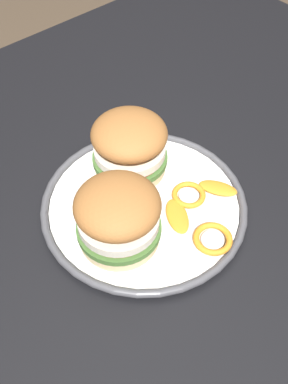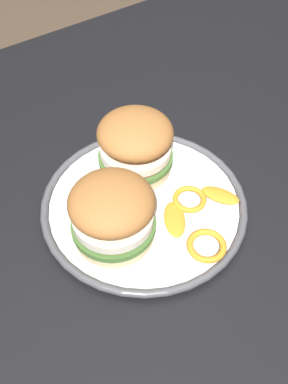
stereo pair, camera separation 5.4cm
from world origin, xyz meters
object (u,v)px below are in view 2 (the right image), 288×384
object	(u,v)px
dinner_plate	(144,205)
sandwich_half_right	(135,144)
dining_table	(166,207)
sandwich_half_left	(112,213)

from	to	relation	value
dinner_plate	sandwich_half_right	size ratio (longest dim) A/B	1.93
dinner_plate	sandwich_half_right	bearing A→B (deg)	66.08
dining_table	sandwich_half_right	distance (m)	0.18
dining_table	sandwich_half_left	world-z (taller)	sandwich_half_left
dining_table	sandwich_half_right	xyz separation A→B (m)	(-0.05, 0.02, 0.17)
dinner_plate	sandwich_half_left	size ratio (longest dim) A/B	1.91
dinner_plate	sandwich_half_left	distance (m)	0.10
dining_table	sandwich_half_left	xyz separation A→B (m)	(-0.15, -0.07, 0.17)
dining_table	dinner_plate	distance (m)	0.14
dining_table	sandwich_half_left	size ratio (longest dim) A/B	7.40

